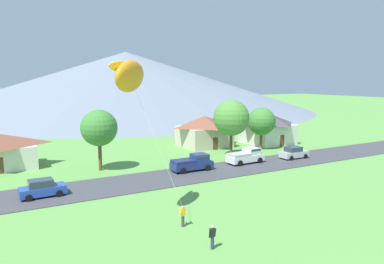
{
  "coord_description": "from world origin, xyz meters",
  "views": [
    {
      "loc": [
        -16.4,
        -10.16,
        11.28
      ],
      "look_at": [
        -1.21,
        17.34,
        6.68
      ],
      "focal_mm": 33.72,
      "sensor_mm": 36.0,
      "label": 1
    }
  ],
  "objects_px": {
    "house_right_center": "(268,128)",
    "parked_car_silver_mid_west": "(294,153)",
    "tree_left_of_center": "(231,118)",
    "parked_car_blue_mid_east": "(42,188)",
    "tree_center": "(262,121)",
    "kite_flyer_with_kite": "(130,77)",
    "watcher_person": "(212,237)",
    "pickup_truck_white_west_side": "(246,156)",
    "pickup_truck_navy_east_side": "(193,163)",
    "house_left_center": "(204,131)",
    "tree_near_left": "(99,128)"
  },
  "relations": [
    {
      "from": "house_right_center",
      "to": "parked_car_silver_mid_west",
      "type": "relative_size",
      "value": 1.91
    },
    {
      "from": "tree_left_of_center",
      "to": "parked_car_blue_mid_east",
      "type": "bearing_deg",
      "value": -166.82
    },
    {
      "from": "house_right_center",
      "to": "tree_center",
      "type": "distance_m",
      "value": 6.19
    },
    {
      "from": "kite_flyer_with_kite",
      "to": "watcher_person",
      "type": "bearing_deg",
      "value": -66.03
    },
    {
      "from": "tree_left_of_center",
      "to": "parked_car_blue_mid_east",
      "type": "distance_m",
      "value": 27.57
    },
    {
      "from": "pickup_truck_white_west_side",
      "to": "parked_car_blue_mid_east",
      "type": "bearing_deg",
      "value": -175.94
    },
    {
      "from": "tree_left_of_center",
      "to": "pickup_truck_navy_east_side",
      "type": "height_order",
      "value": "tree_left_of_center"
    },
    {
      "from": "house_left_center",
      "to": "parked_car_silver_mid_west",
      "type": "distance_m",
      "value": 16.03
    },
    {
      "from": "tree_near_left",
      "to": "tree_center",
      "type": "xyz_separation_m",
      "value": [
        26.54,
        1.12,
        -0.77
      ]
    },
    {
      "from": "tree_near_left",
      "to": "parked_car_blue_mid_east",
      "type": "distance_m",
      "value": 11.7
    },
    {
      "from": "tree_near_left",
      "to": "tree_center",
      "type": "distance_m",
      "value": 26.57
    },
    {
      "from": "tree_near_left",
      "to": "pickup_truck_navy_east_side",
      "type": "relative_size",
      "value": 1.46
    },
    {
      "from": "tree_left_of_center",
      "to": "parked_car_blue_mid_east",
      "type": "height_order",
      "value": "tree_left_of_center"
    },
    {
      "from": "house_left_center",
      "to": "house_right_center",
      "type": "xyz_separation_m",
      "value": [
        11.36,
        -3.01,
        0.09
      ]
    },
    {
      "from": "tree_near_left",
      "to": "pickup_truck_white_west_side",
      "type": "xyz_separation_m",
      "value": [
        18.23,
        -5.81,
        -4.28
      ]
    },
    {
      "from": "parked_car_silver_mid_west",
      "to": "pickup_truck_navy_east_side",
      "type": "xyz_separation_m",
      "value": [
        -16.04,
        0.91,
        0.19
      ]
    },
    {
      "from": "parked_car_blue_mid_east",
      "to": "tree_near_left",
      "type": "bearing_deg",
      "value": 45.03
    },
    {
      "from": "tree_center",
      "to": "kite_flyer_with_kite",
      "type": "distance_m",
      "value": 34.99
    },
    {
      "from": "tree_left_of_center",
      "to": "parked_car_blue_mid_east",
      "type": "relative_size",
      "value": 1.97
    },
    {
      "from": "parked_car_silver_mid_west",
      "to": "tree_near_left",
      "type": "bearing_deg",
      "value": 165.46
    },
    {
      "from": "tree_left_of_center",
      "to": "parked_car_silver_mid_west",
      "type": "xyz_separation_m",
      "value": [
        7.24,
        -5.29,
        -4.9
      ]
    },
    {
      "from": "tree_center",
      "to": "watcher_person",
      "type": "distance_m",
      "value": 36.51
    },
    {
      "from": "kite_flyer_with_kite",
      "to": "house_right_center",
      "type": "bearing_deg",
      "value": 34.3
    },
    {
      "from": "parked_car_silver_mid_west",
      "to": "watcher_person",
      "type": "bearing_deg",
      "value": -144.33
    },
    {
      "from": "house_right_center",
      "to": "watcher_person",
      "type": "height_order",
      "value": "house_right_center"
    },
    {
      "from": "tree_center",
      "to": "pickup_truck_white_west_side",
      "type": "relative_size",
      "value": 1.29
    },
    {
      "from": "house_left_center",
      "to": "kite_flyer_with_kite",
      "type": "bearing_deg",
      "value": -130.41
    },
    {
      "from": "house_right_center",
      "to": "parked_car_silver_mid_west",
      "type": "height_order",
      "value": "house_right_center"
    },
    {
      "from": "tree_near_left",
      "to": "tree_left_of_center",
      "type": "relative_size",
      "value": 0.91
    },
    {
      "from": "tree_center",
      "to": "pickup_truck_navy_east_side",
      "type": "bearing_deg",
      "value": -157.2
    },
    {
      "from": "pickup_truck_white_west_side",
      "to": "watcher_person",
      "type": "xyz_separation_m",
      "value": [
        -17.23,
        -18.89,
        -0.18
      ]
    },
    {
      "from": "pickup_truck_white_west_side",
      "to": "kite_flyer_with_kite",
      "type": "bearing_deg",
      "value": -149.53
    },
    {
      "from": "tree_center",
      "to": "house_left_center",
      "type": "bearing_deg",
      "value": 135.04
    },
    {
      "from": "tree_center",
      "to": "parked_car_silver_mid_west",
      "type": "xyz_separation_m",
      "value": [
        -0.52,
        -7.87,
        -3.7
      ]
    },
    {
      "from": "tree_left_of_center",
      "to": "watcher_person",
      "type": "xyz_separation_m",
      "value": [
        -17.78,
        -23.24,
        -4.89
      ]
    },
    {
      "from": "parked_car_silver_mid_west",
      "to": "tree_center",
      "type": "bearing_deg",
      "value": 86.21
    },
    {
      "from": "house_left_center",
      "to": "pickup_truck_white_west_side",
      "type": "relative_size",
      "value": 1.54
    },
    {
      "from": "pickup_truck_white_west_side",
      "to": "kite_flyer_with_kite",
      "type": "relative_size",
      "value": 0.41
    },
    {
      "from": "tree_near_left",
      "to": "tree_center",
      "type": "bearing_deg",
      "value": 2.43
    },
    {
      "from": "house_right_center",
      "to": "tree_left_of_center",
      "type": "relative_size",
      "value": 0.96
    },
    {
      "from": "tree_center",
      "to": "tree_near_left",
      "type": "bearing_deg",
      "value": -177.57
    },
    {
      "from": "tree_center",
      "to": "pickup_truck_white_west_side",
      "type": "bearing_deg",
      "value": -140.14
    },
    {
      "from": "tree_near_left",
      "to": "tree_center",
      "type": "relative_size",
      "value": 1.12
    },
    {
      "from": "tree_left_of_center",
      "to": "pickup_truck_white_west_side",
      "type": "distance_m",
      "value": 6.43
    },
    {
      "from": "house_left_center",
      "to": "tree_near_left",
      "type": "xyz_separation_m",
      "value": [
        -19.76,
        -7.89,
        2.64
      ]
    },
    {
      "from": "house_right_center",
      "to": "tree_near_left",
      "type": "xyz_separation_m",
      "value": [
        -31.12,
        -4.89,
        2.55
      ]
    },
    {
      "from": "tree_center",
      "to": "watcher_person",
      "type": "bearing_deg",
      "value": -134.68
    },
    {
      "from": "tree_left_of_center",
      "to": "kite_flyer_with_kite",
      "type": "distance_m",
      "value": 27.09
    },
    {
      "from": "house_left_center",
      "to": "pickup_truck_navy_east_side",
      "type": "xyz_separation_m",
      "value": [
        -9.78,
        -13.73,
        -1.64
      ]
    },
    {
      "from": "house_left_center",
      "to": "parked_car_blue_mid_east",
      "type": "bearing_deg",
      "value": -150.44
    }
  ]
}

